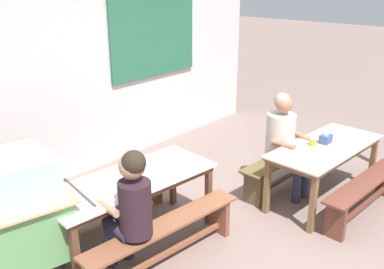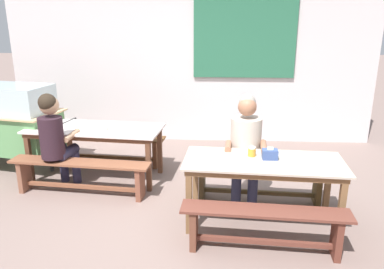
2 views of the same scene
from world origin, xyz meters
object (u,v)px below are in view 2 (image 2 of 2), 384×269
at_px(person_left_back_turned, 55,135).
at_px(bench_far_front, 80,172).
at_px(condiment_jar, 252,152).
at_px(bench_near_front, 264,224).
at_px(bench_far_back, 111,146).
at_px(dining_table_far, 95,133).
at_px(tissue_box, 270,154).
at_px(soup_bowl, 101,129).
at_px(bench_near_back, 259,179).
at_px(dining_table_near, 263,167).
at_px(person_right_near_table, 246,144).
at_px(food_cart, 11,121).

bearing_deg(person_left_back_turned, bench_far_front, -17.87).
bearing_deg(condiment_jar, bench_near_front, -83.21).
relative_size(bench_far_back, person_left_back_turned, 1.31).
height_order(dining_table_far, tissue_box, tissue_box).
xyz_separation_m(bench_far_back, soup_bowl, (0.07, -0.63, 0.45)).
relative_size(dining_table_far, person_left_back_turned, 1.45).
xyz_separation_m(bench_far_front, soup_bowl, (0.18, 0.41, 0.44)).
distance_m(condiment_jar, soup_bowl, 2.05).
bearing_deg(bench_near_front, tissue_box, 79.80).
xyz_separation_m(bench_near_back, tissue_box, (0.03, -0.48, 0.49)).
height_order(dining_table_far, dining_table_near, same).
distance_m(bench_near_back, condiment_jar, 0.65).
height_order(bench_near_back, person_right_near_table, person_right_near_table).
bearing_deg(soup_bowl, dining_table_near, -26.39).
bearing_deg(tissue_box, bench_near_back, 93.70).
xyz_separation_m(bench_far_front, person_left_back_turned, (-0.31, 0.10, 0.44)).
xyz_separation_m(bench_far_back, food_cart, (-1.36, -0.21, 0.42)).
xyz_separation_m(dining_table_far, tissue_box, (2.17, -1.05, 0.13)).
height_order(dining_table_near, bench_far_back, dining_table_near).
distance_m(person_right_near_table, condiment_jar, 0.36).
relative_size(bench_near_back, food_cart, 0.91).
bearing_deg(person_left_back_turned, soup_bowl, 32.42).
bearing_deg(bench_far_front, dining_table_far, 84.39).
bearing_deg(dining_table_near, condiment_jar, 133.11).
xyz_separation_m(bench_far_back, condiment_jar, (1.94, -1.49, 0.48)).
bearing_deg(dining_table_near, tissue_box, 31.99).
xyz_separation_m(person_left_back_turned, person_right_near_table, (2.32, -0.19, -0.00)).
relative_size(dining_table_near, soup_bowl, 9.77).
relative_size(dining_table_far, soup_bowl, 10.77).
distance_m(dining_table_far, person_left_back_turned, 0.56).
bearing_deg(bench_near_front, dining_table_far, 142.00).
distance_m(person_left_back_turned, condiment_jar, 2.42).
xyz_separation_m(food_cart, tissue_box, (3.47, -1.36, 0.06)).
distance_m(dining_table_far, bench_far_back, 0.64).
xyz_separation_m(person_right_near_table, tissue_box, (0.21, -0.44, 0.04)).
bearing_deg(person_left_back_turned, condiment_jar, -13.19).
relative_size(person_right_near_table, tissue_box, 8.26).
relative_size(bench_far_front, condiment_jar, 17.70).
bearing_deg(dining_table_near, bench_far_back, 141.81).
xyz_separation_m(person_right_near_table, soup_bowl, (-1.83, 0.50, 0.01)).
height_order(bench_far_back, person_left_back_turned, person_left_back_turned).
xyz_separation_m(bench_near_back, bench_near_front, (-0.07, -1.04, 0.01)).
relative_size(dining_table_near, tissue_box, 10.67).
xyz_separation_m(dining_table_near, condiment_jar, (-0.11, 0.12, 0.12)).
bearing_deg(bench_near_back, bench_far_front, 178.77).
relative_size(person_right_near_table, condiment_jar, 12.90).
distance_m(bench_far_front, food_cart, 1.56).
bearing_deg(dining_table_far, person_right_near_table, -17.43).
xyz_separation_m(dining_table_near, tissue_box, (0.07, 0.04, 0.13)).
relative_size(dining_table_near, condiment_jar, 16.66).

